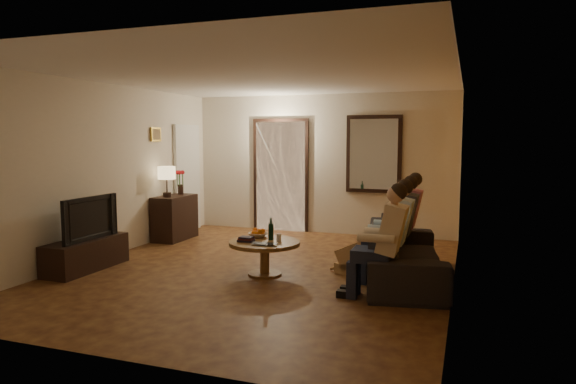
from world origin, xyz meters
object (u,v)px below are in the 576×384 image
(coffee_table, at_px, (265,258))
(dog, at_px, (354,254))
(laptop, at_px, (264,245))
(person_d, at_px, (406,221))
(tv_stand, at_px, (86,254))
(table_lamp, at_px, (167,182))
(tv, at_px, (85,218))
(sofa, at_px, (405,254))
(bowl, at_px, (258,235))
(person_a, at_px, (386,246))
(wine_bottle, at_px, (271,228))
(person_c, at_px, (400,228))
(dresser, at_px, (175,218))
(person_b, at_px, (394,237))

(coffee_table, bearing_deg, dog, 20.17)
(laptop, bearing_deg, coffee_table, 105.45)
(person_d, relative_size, laptop, 3.65)
(laptop, bearing_deg, tv_stand, -178.03)
(table_lamp, bearing_deg, tv, -90.00)
(dog, height_order, laptop, dog)
(person_d, xyz_separation_m, dog, (-0.55, -0.90, -0.32))
(sofa, xyz_separation_m, bowl, (-1.93, -0.18, 0.15))
(person_a, xyz_separation_m, dog, (-0.55, 0.90, -0.32))
(laptop, bearing_deg, person_a, -12.28)
(coffee_table, relative_size, wine_bottle, 3.00)
(tv_stand, xyz_separation_m, tv, (0.00, 0.00, 0.50))
(person_d, height_order, dog, person_d)
(person_c, relative_size, person_d, 1.00)
(table_lamp, bearing_deg, dresser, 90.00)
(dresser, height_order, person_c, person_c)
(tv_stand, height_order, person_d, person_d)
(coffee_table, distance_m, bowl, 0.38)
(dresser, height_order, dog, dresser)
(person_c, distance_m, laptop, 1.84)
(sofa, bearing_deg, dresser, 63.46)
(tv, bearing_deg, person_d, -65.47)
(person_a, bearing_deg, tv, -179.29)
(table_lamp, xyz_separation_m, person_c, (4.06, -0.77, -0.45))
(sofa, bearing_deg, coffee_table, 93.51)
(dresser, distance_m, tv_stand, 2.24)
(sofa, relative_size, person_a, 1.90)
(table_lamp, bearing_deg, laptop, -34.88)
(sofa, bearing_deg, tv_stand, 93.54)
(tv_stand, xyz_separation_m, bowl, (2.22, 0.77, 0.27))
(laptop, bearing_deg, tv, -178.03)
(dresser, distance_m, person_d, 4.08)
(tv, distance_m, bowl, 2.37)
(person_c, xyz_separation_m, bowl, (-1.83, -0.48, -0.12))
(tv_stand, xyz_separation_m, person_d, (4.06, 1.85, 0.39))
(table_lamp, relative_size, bowl, 2.08)
(tv_stand, relative_size, person_a, 1.05)
(sofa, height_order, laptop, sofa)
(dog, bearing_deg, coffee_table, -143.95)
(person_a, distance_m, wine_bottle, 1.71)
(wine_bottle, xyz_separation_m, laptop, (0.05, -0.38, -0.14))
(sofa, bearing_deg, tv, 93.54)
(tv, bearing_deg, wine_bottle, -75.15)
(table_lamp, height_order, person_c, table_lamp)
(wine_bottle, bearing_deg, dog, 16.14)
(tv_stand, bearing_deg, sofa, 12.88)
(table_lamp, relative_size, dog, 0.96)
(sofa, height_order, person_c, person_c)
(tv_stand, bearing_deg, coffee_table, 12.91)
(person_b, distance_m, bowl, 1.84)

